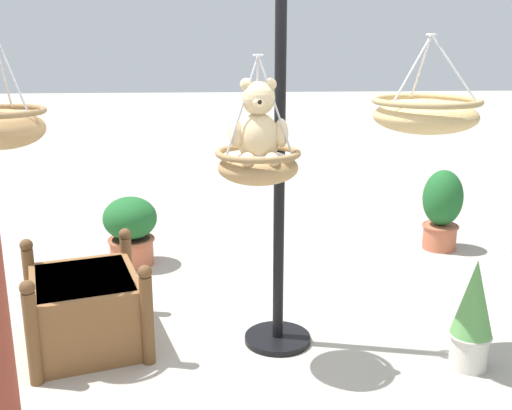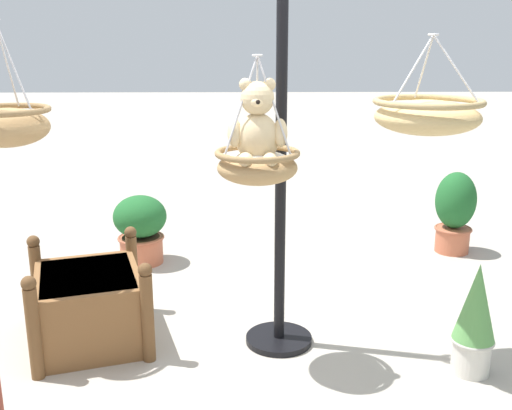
# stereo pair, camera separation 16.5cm
# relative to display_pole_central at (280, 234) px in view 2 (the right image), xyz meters

# --- Properties ---
(ground_plane) EXTENTS (40.00, 40.00, 0.00)m
(ground_plane) POSITION_rel_display_pole_central_xyz_m (0.16, 0.10, -0.76)
(ground_plane) COLOR #A8A093
(display_pole_central) EXTENTS (0.44, 0.44, 2.44)m
(display_pole_central) POSITION_rel_display_pole_central_xyz_m (0.00, 0.00, 0.00)
(display_pole_central) COLOR black
(display_pole_central) RESTS_ON ground
(hanging_basket_with_teddy) EXTENTS (0.49, 0.49, 0.72)m
(hanging_basket_with_teddy) POSITION_rel_display_pole_central_xyz_m (0.15, 0.25, 0.50)
(hanging_basket_with_teddy) COLOR #A37F51
(teddy_bear) EXTENTS (0.33, 0.31, 0.49)m
(teddy_bear) POSITION_rel_display_pole_central_xyz_m (0.15, 0.27, 0.71)
(teddy_bear) COLOR #D1B789
(hanging_basket_left_high) EXTENTS (0.61, 0.61, 0.55)m
(hanging_basket_left_high) POSITION_rel_display_pole_central_xyz_m (-0.81, 0.26, 0.78)
(hanging_basket_left_high) COLOR tan
(hanging_basket_right_low) EXTENTS (0.53, 0.53, 0.74)m
(hanging_basket_right_low) POSITION_rel_display_pole_central_xyz_m (1.64, 0.03, 0.70)
(hanging_basket_right_low) COLOR #A37F51
(wooden_planter_box) EXTENTS (0.94, 1.02, 0.65)m
(wooden_planter_box) POSITION_rel_display_pole_central_xyz_m (1.26, -0.05, -0.50)
(wooden_planter_box) COLOR brown
(wooden_planter_box) RESTS_ON ground
(potted_plant_flowering_red) EXTENTS (0.37, 0.37, 0.77)m
(potted_plant_flowering_red) POSITION_rel_display_pole_central_xyz_m (-1.75, -1.73, -0.36)
(potted_plant_flowering_red) COLOR #BC6042
(potted_plant_flowering_red) RESTS_ON ground
(potted_plant_tall_leafy) EXTENTS (0.47, 0.47, 0.62)m
(potted_plant_tall_leafy) POSITION_rel_display_pole_central_xyz_m (1.16, -1.51, -0.43)
(potted_plant_tall_leafy) COLOR #BC6042
(potted_plant_tall_leafy) RESTS_ON ground
(potted_plant_bushy_green) EXTENTS (0.26, 0.26, 0.70)m
(potted_plant_bushy_green) POSITION_rel_display_pole_central_xyz_m (-1.14, 0.40, -0.41)
(potted_plant_bushy_green) COLOR beige
(potted_plant_bushy_green) RESTS_ON ground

